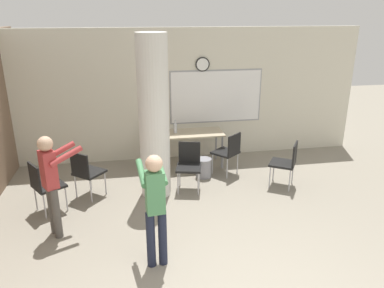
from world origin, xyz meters
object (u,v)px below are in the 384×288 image
at_px(chair_table_front, 189,163).
at_px(person_watching_back, 52,179).
at_px(bottle_on_table, 175,128).
at_px(folding_table, 184,135).
at_px(chair_near_pillar, 86,171).
at_px(chair_table_right, 228,150).
at_px(chair_by_left_wall, 44,184).
at_px(person_playing_front, 155,202).
at_px(chair_mid_room, 287,161).

xyz_separation_m(chair_table_front, person_watching_back, (-2.14, -1.14, 0.39)).
bearing_deg(bottle_on_table, folding_table, -10.84).
height_order(chair_near_pillar, chair_table_right, same).
distance_m(chair_table_right, chair_by_left_wall, 3.43).
bearing_deg(chair_table_front, chair_table_right, 29.82).
height_order(folding_table, bottle_on_table, bottle_on_table).
distance_m(person_playing_front, person_watching_back, 1.66).
bearing_deg(folding_table, chair_near_pillar, -149.15).
xyz_separation_m(chair_table_right, chair_mid_room, (0.91, -0.72, 0.00)).
bearing_deg(chair_near_pillar, folding_table, 30.85).
bearing_deg(folding_table, chair_table_right, -36.26).
relative_size(chair_mid_room, person_watching_back, 0.57).
height_order(folding_table, chair_near_pillar, chair_near_pillar).
height_order(chair_table_right, person_watching_back, person_watching_back).
xyz_separation_m(folding_table, chair_mid_room, (1.71, -1.31, -0.17)).
distance_m(bottle_on_table, chair_mid_room, 2.33).
bearing_deg(chair_mid_room, folding_table, 142.53).
xyz_separation_m(chair_table_front, person_playing_front, (-0.77, -2.07, 0.39)).
height_order(chair_mid_room, person_playing_front, person_playing_front).
xyz_separation_m(folding_table, chair_table_front, (-0.07, -1.09, -0.17)).
xyz_separation_m(folding_table, chair_by_left_wall, (-2.49, -1.53, -0.17)).
height_order(chair_table_front, person_playing_front, person_playing_front).
bearing_deg(chair_table_front, person_playing_front, -110.41).
relative_size(bottle_on_table, chair_table_front, 0.32).
distance_m(folding_table, person_playing_front, 3.28).
height_order(chair_table_right, chair_mid_room, same).
bearing_deg(folding_table, chair_table_front, -93.87).
relative_size(folding_table, person_playing_front, 1.07).
bearing_deg(chair_near_pillar, chair_by_left_wall, -146.54).
bearing_deg(folding_table, person_playing_front, -104.96).
relative_size(chair_near_pillar, chair_table_right, 1.00).
distance_m(folding_table, chair_mid_room, 2.16).
relative_size(chair_table_right, chair_mid_room, 1.00).
xyz_separation_m(chair_table_front, chair_near_pillar, (-1.81, -0.03, 0.00)).
height_order(chair_near_pillar, person_playing_front, person_playing_front).
xyz_separation_m(chair_near_pillar, chair_table_right, (2.68, 0.53, 0.00)).
relative_size(chair_table_front, person_watching_back, 0.57).
bearing_deg(person_playing_front, folding_table, 75.04).
bearing_deg(chair_near_pillar, chair_table_front, 1.06).
relative_size(chair_by_left_wall, person_playing_front, 0.57).
bearing_deg(bottle_on_table, chair_by_left_wall, -146.09).
relative_size(chair_by_left_wall, person_watching_back, 0.57).
distance_m(folding_table, chair_table_front, 1.10).
relative_size(folding_table, chair_near_pillar, 1.88).
xyz_separation_m(bottle_on_table, chair_mid_room, (1.88, -1.34, -0.33)).
distance_m(chair_near_pillar, chair_by_left_wall, 0.74).
bearing_deg(person_watching_back, person_playing_front, -34.05).
xyz_separation_m(chair_mid_room, person_watching_back, (-3.93, -0.92, 0.39)).
bearing_deg(chair_mid_room, chair_table_right, 141.50).
height_order(chair_table_front, person_watching_back, person_watching_back).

